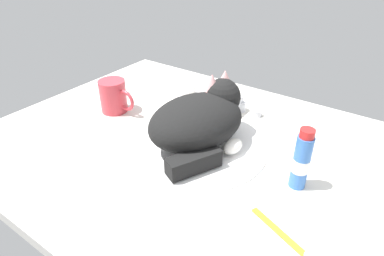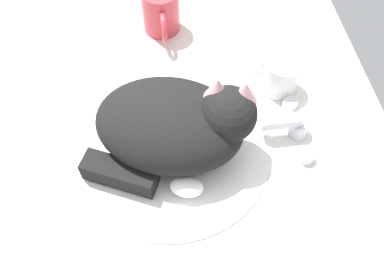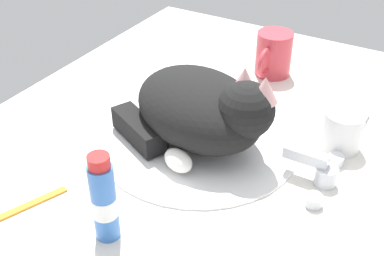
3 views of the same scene
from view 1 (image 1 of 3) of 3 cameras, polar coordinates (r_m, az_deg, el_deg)
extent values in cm
cube|color=silver|center=(85.30, 0.69, -3.92)|extent=(110.00, 82.50, 3.00)
cylinder|color=white|center=(84.21, 0.70, -2.84)|extent=(36.37, 36.37, 0.85)
cylinder|color=silver|center=(101.18, 8.30, 3.83)|extent=(3.60, 3.60, 3.24)
cube|color=silver|center=(97.07, 7.39, 4.41)|extent=(2.00, 7.33, 2.00)
cylinder|color=silver|center=(103.89, 5.45, 4.35)|extent=(2.80, 2.80, 1.80)
cylinder|color=silver|center=(99.40, 11.21, 2.55)|extent=(2.80, 2.80, 1.80)
ellipsoid|color=black|center=(80.66, 0.73, 1.11)|extent=(25.12, 29.67, 12.56)
sphere|color=black|center=(85.40, 5.25, 5.40)|extent=(12.04, 12.04, 9.57)
ellipsoid|color=white|center=(85.08, 4.22, 3.93)|extent=(6.92, 7.53, 5.26)
cone|color=#DB9E9E|center=(83.55, 3.50, 7.94)|extent=(5.42, 5.42, 4.31)
cone|color=#DB9E9E|center=(86.21, 5.72, 8.59)|extent=(5.42, 5.42, 4.31)
cube|color=black|center=(74.01, 0.31, -5.90)|extent=(9.20, 13.30, 4.11)
ellipsoid|color=white|center=(79.99, 7.03, -3.18)|extent=(5.14, 6.43, 3.70)
cylinder|color=#C63842|center=(101.43, -13.49, 5.41)|extent=(7.88, 7.88, 9.79)
torus|color=#C63842|center=(97.93, -11.45, 4.70)|extent=(6.48, 1.00, 6.48)
cylinder|color=white|center=(104.49, 2.82, 6.26)|extent=(6.94, 6.94, 7.19)
cube|color=white|center=(109.41, -1.29, 5.75)|extent=(9.00, 6.40, 1.20)
cube|color=white|center=(108.62, -1.30, 6.64)|extent=(6.73, 5.35, 2.54)
cylinder|color=#3870C6|center=(71.69, 18.24, -5.87)|extent=(3.54, 3.54, 12.38)
cylinder|color=white|center=(72.05, 18.16, -6.26)|extent=(3.61, 3.61, 3.09)
cylinder|color=red|center=(67.86, 19.21, -1.06)|extent=(3.01, 3.01, 1.80)
cube|color=orange|center=(64.49, 15.38, -17.27)|extent=(14.49, 6.74, 0.80)
camera|label=2|loc=(0.59, 50.96, 42.60)|focal=40.88mm
camera|label=3|loc=(0.96, 55.50, 22.25)|focal=46.14mm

